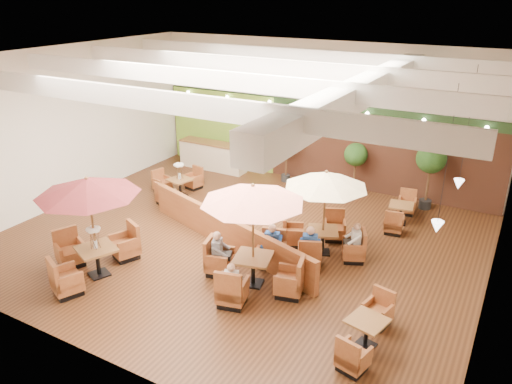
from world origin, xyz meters
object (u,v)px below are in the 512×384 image
Objects in this scene: topiary_0 at (286,145)px; table_5 at (400,214)px; diner_0 at (232,279)px; diner_4 at (355,238)px; table_4 at (366,333)px; table_2 at (325,197)px; service_counter at (213,156)px; diner_1 at (272,242)px; topiary_1 at (356,157)px; diner_2 at (219,249)px; booth_divider at (226,232)px; table_3 at (175,184)px; diner_3 at (310,243)px; table_0 at (88,206)px; topiary_2 at (431,161)px; table_1 at (253,218)px.

table_5 is at bearing -18.05° from topiary_0.
diner_0 is 0.98× the size of diner_4.
table_4 is 1.03× the size of table_5.
table_2 is 3.70× the size of diner_4.
service_counter is 8.47m from diner_1.
diner_4 is at bearing -157.79° from diner_1.
topiary_1 is 2.73× the size of diner_4.
diner_4 is at bearing 107.25° from diner_2.
table_5 is (4.16, 4.20, -0.18)m from booth_divider.
table_5 is 1.16× the size of topiary_1.
booth_divider is at bearing -19.88° from table_3.
diner_2 is 0.99× the size of diner_3.
table_2 reaches higher than diner_0.
service_counter is at bearing 28.71° from diner_4.
table_4 is 3.92m from diner_1.
table_2 is 3.33m from diner_2.
diner_1 is at bearing -13.95° from table_3.
service_counter is at bearing 126.83° from table_0.
diner_3 is (6.52, -2.39, 0.33)m from table_3.
diner_2 reaches higher than service_counter.
table_2 is 1.17× the size of table_5.
diner_0 is (-2.43, -6.65, 0.41)m from table_5.
table_0 is at bearing -107.84° from booth_divider.
topiary_2 is (8.48, 3.33, 1.32)m from table_3.
table_4 is (7.31, 0.73, -1.71)m from table_0.
table_5 is 4.37m from diner_3.
table_0 is 4.22m from diner_0.
diner_3 reaches higher than diner_1.
topiary_1 is 8.33m from diner_0.
service_counter is 3.63× the size of diner_3.
booth_divider is 3.00m from diner_0.
topiary_2 is at bearing -129.63° from diner_1.
booth_divider reaches higher than table_5.
table_0 is 3.71× the size of diner_1.
table_3 is at bearing -82.64° from service_counter.
booth_divider is 3.01× the size of table_3.
table_0 is 1.26× the size of table_3.
diner_3 is at bearing -118.78° from table_5.
topiary_2 is (-0.45, 8.17, 1.43)m from table_4.
topiary_2 is 2.89× the size of diner_2.
table_0 reaches higher than table_4.
topiary_1 reaches higher than table_4.
table_5 is at bearing 72.39° from table_0.
diner_2 reaches higher than diner_1.
table_3 is 1.00× the size of table_4.
diner_1 is (2.60, -6.19, -0.75)m from topiary_0.
topiary_1 is (0.24, 7.24, -0.43)m from table_1.
topiary_0 is 1.01× the size of topiary_1.
table_1 reaches higher than topiary_2.
topiary_0 is (-2.60, 7.24, -0.41)m from table_1.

